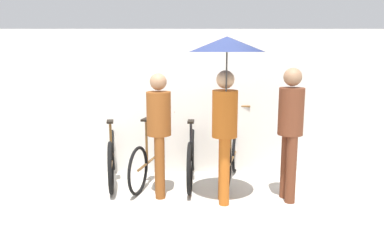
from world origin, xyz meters
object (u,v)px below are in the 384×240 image
parked_bicycle_3 (230,158)px  pedestrian_trailing (288,124)px  parked_bicycle_2 (190,156)px  parked_bicycle_0 (110,156)px  pedestrian_leading (157,126)px  pedestrian_center (224,79)px  parked_bicycle_1 (150,158)px

parked_bicycle_3 → pedestrian_trailing: size_ratio=0.94×
parked_bicycle_2 → parked_bicycle_3: (0.60, -0.03, -0.02)m
parked_bicycle_0 → pedestrian_trailing: bearing=-117.4°
parked_bicycle_2 → pedestrian_leading: (-0.43, -0.60, 0.59)m
parked_bicycle_0 → pedestrian_center: bearing=-129.8°
pedestrian_leading → pedestrian_trailing: (1.69, -0.14, 0.05)m
parked_bicycle_1 → pedestrian_leading: size_ratio=1.02×
parked_bicycle_0 → pedestrian_trailing: pedestrian_trailing is taller
parked_bicycle_1 → parked_bicycle_0: bearing=98.8°
parked_bicycle_2 → pedestrian_leading: 0.94m
pedestrian_center → parked_bicycle_2: bearing=-64.9°
pedestrian_center → pedestrian_leading: bearing=-19.3°
pedestrian_leading → pedestrian_center: size_ratio=0.79×
pedestrian_center → pedestrian_trailing: 1.04m
pedestrian_trailing → parked_bicycle_1: bearing=-29.5°
parked_bicycle_0 → pedestrian_center: (1.62, -0.92, 1.22)m
parked_bicycle_3 → pedestrian_center: pedestrian_center is taller
parked_bicycle_2 → parked_bicycle_3: size_ratio=1.10×
parked_bicycle_0 → pedestrian_trailing: (2.46, -0.77, 0.64)m
parked_bicycle_0 → pedestrian_leading: (0.77, -0.62, 0.59)m
parked_bicycle_2 → pedestrian_center: 1.57m
parked_bicycle_2 → pedestrian_trailing: 1.60m
parked_bicycle_0 → pedestrian_leading: 1.15m
pedestrian_center → pedestrian_trailing: bearing=-169.5°
parked_bicycle_1 → pedestrian_center: 1.82m
parked_bicycle_3 → parked_bicycle_0: bearing=101.4°
parked_bicycle_1 → parked_bicycle_3: (1.20, -0.00, 0.00)m
parked_bicycle_2 → pedestrian_leading: size_ratio=1.08×
parked_bicycle_3 → pedestrian_trailing: pedestrian_trailing is taller
parked_bicycle_3 → pedestrian_center: bearing=-178.8°
parked_bicycle_1 → parked_bicycle_2: 0.60m
parked_bicycle_1 → pedestrian_trailing: (1.86, -0.71, 0.66)m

